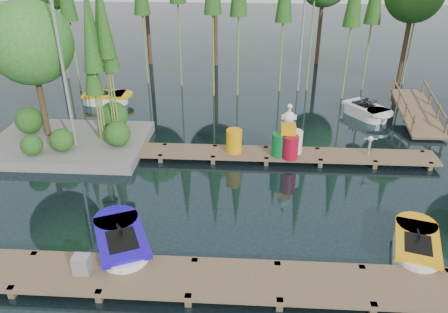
# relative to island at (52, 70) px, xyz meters

# --- Properties ---
(ground_plane) EXTENTS (90.00, 90.00, 0.00)m
(ground_plane) POSITION_rel_island_xyz_m (6.30, -3.29, -3.18)
(ground_plane) COLOR #1A2A30
(near_dock) EXTENTS (18.00, 1.50, 0.50)m
(near_dock) POSITION_rel_island_xyz_m (6.30, -7.79, -2.95)
(near_dock) COLOR brown
(near_dock) RESTS_ON ground
(far_dock) EXTENTS (15.00, 1.20, 0.50)m
(far_dock) POSITION_rel_island_xyz_m (7.30, -0.79, -2.95)
(far_dock) COLOR brown
(far_dock) RESTS_ON ground
(island) EXTENTS (6.20, 4.20, 6.75)m
(island) POSITION_rel_island_xyz_m (0.00, 0.00, 0.00)
(island) COLOR slate
(island) RESTS_ON ground
(lamp_island) EXTENTS (0.30, 0.30, 7.25)m
(lamp_island) POSITION_rel_island_xyz_m (0.80, -0.79, 1.08)
(lamp_island) COLOR gray
(lamp_island) RESTS_ON ground
(lamp_rear) EXTENTS (0.30, 0.30, 7.25)m
(lamp_rear) POSITION_rel_island_xyz_m (10.30, 7.71, 1.08)
(lamp_rear) COLOR gray
(lamp_rear) RESTS_ON ground
(ramp) EXTENTS (1.50, 3.94, 1.49)m
(ramp) POSITION_rel_island_xyz_m (15.30, 3.21, -2.60)
(ramp) COLOR brown
(ramp) RESTS_ON ground
(boat_blue) EXTENTS (2.30, 3.08, 0.94)m
(boat_blue) POSITION_rel_island_xyz_m (4.21, -6.58, -2.91)
(boat_blue) COLOR white
(boat_blue) RESTS_ON ground
(boat_yellow_near) EXTENTS (1.78, 2.72, 0.84)m
(boat_yellow_near) POSITION_rel_island_xyz_m (12.26, -6.19, -2.94)
(boat_yellow_near) COLOR white
(boat_yellow_near) RESTS_ON ground
(boat_yellow_far) EXTENTS (2.62, 1.19, 1.31)m
(boat_yellow_far) POSITION_rel_island_xyz_m (0.20, 5.04, -2.91)
(boat_yellow_far) COLOR white
(boat_yellow_far) RESTS_ON ground
(boat_white_far) EXTENTS (2.43, 2.85, 1.25)m
(boat_white_far) POSITION_rel_island_xyz_m (13.20, 3.99, -2.90)
(boat_white_far) COLOR white
(boat_white_far) RESTS_ON ground
(utility_cabinet) EXTENTS (0.41, 0.34, 0.50)m
(utility_cabinet) POSITION_rel_island_xyz_m (3.56, -7.79, -2.63)
(utility_cabinet) COLOR gray
(utility_cabinet) RESTS_ON near_dock
(yellow_barrel) EXTENTS (0.61, 0.61, 0.91)m
(yellow_barrel) POSITION_rel_island_xyz_m (7.06, -0.79, -2.43)
(yellow_barrel) COLOR orange
(yellow_barrel) RESTS_ON far_dock
(drum_cluster) EXTENTS (1.19, 1.09, 2.05)m
(drum_cluster) POSITION_rel_island_xyz_m (9.12, -0.95, -2.28)
(drum_cluster) COLOR #0B652C
(drum_cluster) RESTS_ON far_dock
(seagull_post) EXTENTS (0.50, 0.27, 0.79)m
(seagull_post) POSITION_rel_island_xyz_m (12.20, -0.79, -2.35)
(seagull_post) COLOR gray
(seagull_post) RESTS_ON far_dock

